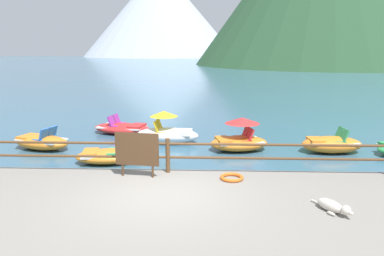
% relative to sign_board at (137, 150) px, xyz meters
% --- Properties ---
extents(ground_plane, '(200.00, 200.00, 0.00)m').
position_rel_sign_board_xyz_m(ground_plane, '(0.77, 38.83, -1.13)').
color(ground_plane, '#38607A').
extents(promenade_dock, '(28.00, 8.00, 0.40)m').
position_rel_sign_board_xyz_m(promenade_dock, '(0.77, -3.37, -0.93)').
color(promenade_dock, gray).
rests_on(promenade_dock, ground).
extents(dock_railing, '(23.92, 0.12, 0.95)m').
position_rel_sign_board_xyz_m(dock_railing, '(0.77, 0.38, -0.14)').
color(dock_railing, brown).
rests_on(dock_railing, promenade_dock).
extents(sign_board, '(1.17, 0.19, 1.19)m').
position_rel_sign_board_xyz_m(sign_board, '(0.00, 0.00, 0.00)').
color(sign_board, silver).
rests_on(sign_board, promenade_dock).
extents(dog_resting, '(0.62, 0.96, 0.26)m').
position_rel_sign_board_xyz_m(dog_resting, '(4.47, -2.02, -0.61)').
color(dog_resting, beige).
rests_on(dog_resting, promenade_dock).
extents(life_ring, '(0.61, 0.61, 0.09)m').
position_rel_sign_board_xyz_m(life_ring, '(2.48, -0.10, -0.68)').
color(life_ring, orange).
rests_on(life_ring, promenade_dock).
extents(pedal_boat_0, '(2.32, 1.54, 0.80)m').
position_rel_sign_board_xyz_m(pedal_boat_0, '(-1.43, 2.46, -0.89)').
color(pedal_boat_0, orange).
rests_on(pedal_boat_0, ground).
extents(pedal_boat_1, '(2.36, 1.74, 1.23)m').
position_rel_sign_board_xyz_m(pedal_boat_1, '(3.02, 4.17, -0.70)').
color(pedal_boat_1, orange).
rests_on(pedal_boat_1, ground).
extents(pedal_boat_2, '(2.49, 1.76, 0.87)m').
position_rel_sign_board_xyz_m(pedal_boat_2, '(-4.38, 4.02, -0.84)').
color(pedal_boat_2, orange).
rests_on(pedal_boat_2, ground).
extents(pedal_boat_3, '(2.61, 1.38, 1.28)m').
position_rel_sign_board_xyz_m(pedal_boat_3, '(0.23, 5.21, -0.71)').
color(pedal_boat_3, white).
rests_on(pedal_boat_3, ground).
extents(pedal_boat_4, '(2.81, 1.85, 0.81)m').
position_rel_sign_board_xyz_m(pedal_boat_4, '(-1.92, 6.75, -0.89)').
color(pedal_boat_4, red).
rests_on(pedal_boat_4, ground).
extents(pedal_boat_5, '(2.23, 1.23, 0.91)m').
position_rel_sign_board_xyz_m(pedal_boat_5, '(6.34, 4.00, -0.82)').
color(pedal_boat_5, orange).
rests_on(pedal_boat_5, ground).
extents(distant_peak, '(57.90, 57.90, 32.97)m').
position_rel_sign_board_xyz_m(distant_peak, '(-16.14, 137.96, 15.36)').
color(distant_peak, '#A8B2C1').
rests_on(distant_peak, ground).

